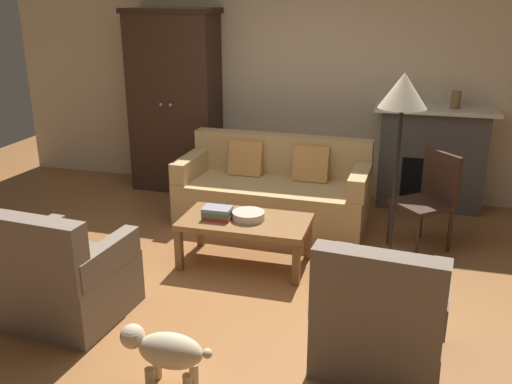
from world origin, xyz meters
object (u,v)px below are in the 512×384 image
Objects in this scene: fireplace at (431,158)px; side_chair_wooden at (430,195)px; mantel_vase_slate at (400,98)px; armchair_near_right at (380,319)px; fruit_bowl at (248,216)px; dog at (165,351)px; coffee_table at (245,225)px; floor_lamp at (402,104)px; book_stack at (218,213)px; couch at (274,192)px; armoire at (175,101)px; mantel_vase_bronze at (456,100)px; armchair_near_left at (65,279)px.

fireplace reaches higher than side_chair_wooden.
mantel_vase_slate is 0.19× the size of armchair_near_right.
fruit_bowl is 1.72m from dog.
floor_lamp reaches higher than coffee_table.
side_chair_wooden is (0.31, 1.94, 0.20)m from armchair_near_right.
fireplace reaches higher than dog.
book_stack is 1.45× the size of mantel_vase_slate.
fireplace is 0.74m from mantel_vase_slate.
book_stack is at bearing -102.25° from couch.
dog is (0.01, -1.70, -0.12)m from coffee_table.
coffee_table is 2.38m from mantel_vase_slate.
mantel_vase_slate is at bearing 58.75° from fruit_bowl.
armoire is 3.23m from floor_lamp.
fruit_bowl is (-1.52, -1.90, -0.11)m from fireplace.
fireplace is 2.44m from fruit_bowl.
floor_lamp is (2.62, -1.84, 0.42)m from armoire.
side_chair_wooden is at bearing 26.10° from book_stack.
couch is at bearing -29.43° from armoire.
fireplace reaches higher than fruit_bowl.
armchair_near_left is (-2.72, -3.08, -0.90)m from mantel_vase_bronze.
mantel_vase_bronze is (1.70, 1.88, 0.76)m from fruit_bowl.
mantel_vase_bronze is at bearing 79.21° from side_chair_wooden.
book_stack is 0.14× the size of floor_lamp.
armoire is 2.57m from mantel_vase_slate.
side_chair_wooden is at bearing 28.35° from fruit_bowl.
fruit_bowl is 0.32× the size of armchair_near_right.
fireplace is 2.19× the size of dog.
armoire is 8.60× the size of book_stack.
mantel_vase_bronze is at bearing 64.39° from dog.
fireplace is 0.60× the size of armoire.
floor_lamp reaches higher than side_chair_wooden.
armchair_near_left is at bearing -82.36° from armoire.
coffee_table is at bearing -52.63° from armoire.
coffee_table is 0.10m from fruit_bowl.
mantel_vase_bronze reaches higher than mantel_vase_slate.
fireplace is at bearing 66.87° from dog.
armoire reaches higher than armchair_near_right.
dog is (1.00, -0.51, -0.07)m from armchair_near_left.
fruit_bowl is at bearing 7.38° from coffee_table.
side_chair_wooden reaches higher than armchair_near_right.
coffee_table is 1.25× the size of armchair_near_left.
armoire reaches higher than mantel_vase_slate.
armchair_near_right is at bearing 25.55° from dog.
fireplace is 1.40× the size of side_chair_wooden.
armchair_near_right is (1.45, -1.08, -0.16)m from book_stack.
mantel_vase_slate is 0.19× the size of armchair_near_left.
fruit_bowl is 1.70m from side_chair_wooden.
dog is at bearing -107.92° from mantel_vase_slate.
armchair_near_right is (1.21, -2.16, -0.00)m from couch.
armoire is 1.09× the size of couch.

